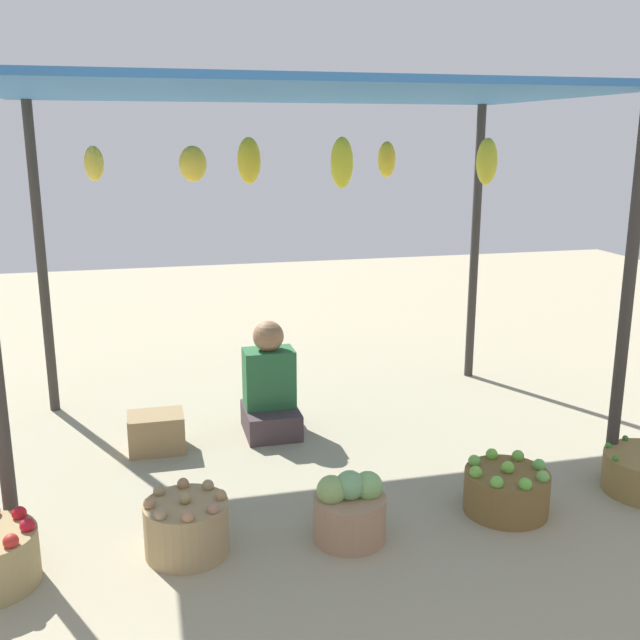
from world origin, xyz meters
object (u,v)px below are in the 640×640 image
Objects in this scene: basket_potatoes at (187,526)px; basket_green_apples at (506,490)px; vendor_person at (270,390)px; basket_cabbages at (350,510)px; wooden_crate_near_vendor at (156,432)px.

basket_potatoes is 1.71m from basket_green_apples.
basket_potatoes is at bearing 179.84° from basket_green_apples.
basket_cabbages is (0.14, -1.47, -0.14)m from vendor_person.
wooden_crate_near_vendor is at bearing 124.44° from basket_cabbages.
vendor_person is at bearing 9.97° from wooden_crate_near_vendor.
basket_potatoes is 1.27m from wooden_crate_near_vendor.
vendor_person is 1.48m from basket_cabbages.
wooden_crate_near_vendor is at bearing 145.14° from basket_green_apples.
wooden_crate_near_vendor is at bearing 94.93° from basket_potatoes.
vendor_person is 1.71× the size of basket_green_apples.
vendor_person is 1.76m from basket_green_apples.
basket_green_apples is 2.21m from wooden_crate_near_vendor.
basket_potatoes is (-0.66, -1.40, -0.16)m from vendor_person.
basket_potatoes is at bearing 174.95° from basket_cabbages.
basket_potatoes is 0.81m from basket_cabbages.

